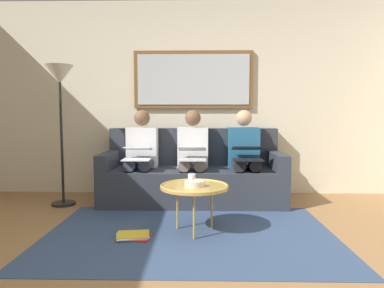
% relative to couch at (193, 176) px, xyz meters
% --- Properties ---
extents(ground_plane, '(6.00, 5.20, 0.10)m').
position_rel_couch_xyz_m(ground_plane, '(0.00, 2.12, -0.36)').
color(ground_plane, olive).
extents(wall_rear, '(6.00, 0.12, 2.60)m').
position_rel_couch_xyz_m(wall_rear, '(0.00, -0.48, 0.99)').
color(wall_rear, beige).
rests_on(wall_rear, ground_plane).
extents(area_rug, '(2.60, 1.80, 0.01)m').
position_rel_couch_xyz_m(area_rug, '(0.00, 1.27, -0.31)').
color(area_rug, '#33476B').
rests_on(area_rug, ground_plane).
extents(couch, '(2.20, 0.90, 0.90)m').
position_rel_couch_xyz_m(couch, '(0.00, 0.00, 0.00)').
color(couch, '#2D333D').
rests_on(couch, ground_plane).
extents(framed_mirror, '(1.60, 0.05, 0.77)m').
position_rel_couch_xyz_m(framed_mirror, '(0.00, -0.39, 1.24)').
color(framed_mirror, brown).
extents(coffee_table, '(0.63, 0.63, 0.45)m').
position_rel_couch_xyz_m(coffee_table, '(-0.04, 1.22, 0.11)').
color(coffee_table, tan).
rests_on(coffee_table, ground_plane).
extents(cup, '(0.07, 0.07, 0.09)m').
position_rel_couch_xyz_m(cup, '(-0.01, 1.12, 0.17)').
color(cup, silver).
rests_on(cup, coffee_table).
extents(bowl, '(0.18, 0.18, 0.05)m').
position_rel_couch_xyz_m(bowl, '(-0.04, 1.26, 0.15)').
color(bowl, beige).
rests_on(bowl, coffee_table).
extents(person_left, '(0.38, 0.58, 1.14)m').
position_rel_couch_xyz_m(person_left, '(-0.64, 0.07, 0.30)').
color(person_left, '#235B84').
rests_on(person_left, couch).
extents(laptop_black, '(0.34, 0.38, 0.16)m').
position_rel_couch_xyz_m(laptop_black, '(-0.64, 0.31, 0.32)').
color(laptop_black, black).
extents(person_middle, '(0.38, 0.58, 1.14)m').
position_rel_couch_xyz_m(person_middle, '(0.00, 0.07, 0.30)').
color(person_middle, silver).
rests_on(person_middle, couch).
extents(laptop_silver, '(0.32, 0.37, 0.16)m').
position_rel_couch_xyz_m(laptop_silver, '(0.00, 0.31, 0.32)').
color(laptop_silver, silver).
extents(person_right, '(0.38, 0.58, 1.14)m').
position_rel_couch_xyz_m(person_right, '(0.64, 0.07, 0.30)').
color(person_right, silver).
rests_on(person_right, couch).
extents(laptop_white, '(0.32, 0.36, 0.15)m').
position_rel_couch_xyz_m(laptop_white, '(0.64, 0.31, 0.32)').
color(laptop_white, white).
extents(magazine_stack, '(0.32, 0.26, 0.03)m').
position_rel_couch_xyz_m(magazine_stack, '(0.49, 1.38, -0.29)').
color(magazine_stack, red).
rests_on(magazine_stack, ground_plane).
extents(standing_lamp, '(0.32, 0.32, 1.66)m').
position_rel_couch_xyz_m(standing_lamp, '(1.55, 0.27, 1.06)').
color(standing_lamp, black).
rests_on(standing_lamp, ground_plane).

